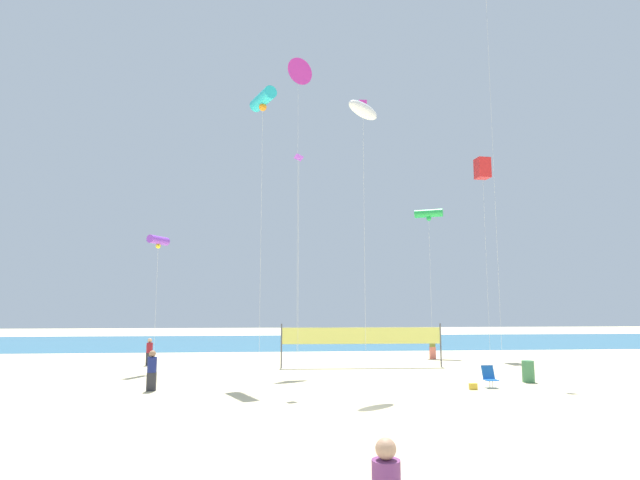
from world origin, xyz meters
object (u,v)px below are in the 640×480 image
object	(u,v)px
beachgoer_navy_shirt	(152,369)
kite_orange_diamond	(488,34)
kite_violet_tube	(158,241)
beachgoer_maroon_shirt	(149,351)
trash_barrel	(528,371)
beachgoer_olive_shirt	(432,345)
kite_cyan_tube	(263,100)
folding_beach_chair	(489,376)
kite_white_inflatable	(363,110)
kite_magenta_delta	(298,73)
beach_handbag	(473,386)
kite_violet_diamond	(299,169)
volleyball_net	(362,337)
kite_red_box	(482,168)
kite_green_tube	(429,214)

from	to	relation	value
beachgoer_navy_shirt	kite_orange_diamond	size ratio (longest dim) A/B	0.07
beachgoer_navy_shirt	kite_violet_tube	world-z (taller)	kite_violet_tube
beachgoer_maroon_shirt	trash_barrel	bearing A→B (deg)	-56.59
beachgoer_olive_shirt	kite_cyan_tube	bearing A→B (deg)	-122.80
folding_beach_chair	kite_cyan_tube	size ratio (longest dim) A/B	0.06
kite_white_inflatable	kite_magenta_delta	world-z (taller)	kite_magenta_delta
trash_barrel	kite_cyan_tube	bearing A→B (deg)	169.14
beachgoer_olive_shirt	beach_handbag	world-z (taller)	beachgoer_olive_shirt
kite_violet_diamond	beachgoer_maroon_shirt	bearing A→B (deg)	135.29
beachgoer_maroon_shirt	volleyball_net	world-z (taller)	volleyball_net
kite_violet_tube	kite_orange_diamond	size ratio (longest dim) A/B	0.33
trash_barrel	kite_violet_tube	xyz separation A→B (m)	(-17.74, 5.40, 6.41)
trash_barrel	kite_violet_tube	distance (m)	19.62
trash_barrel	kite_white_inflatable	xyz separation A→B (m)	(-7.48, -0.64, 11.72)
beachgoer_olive_shirt	kite_white_inflatable	world-z (taller)	kite_white_inflatable
beachgoer_navy_shirt	folding_beach_chair	distance (m)	13.98
kite_violet_tube	kite_violet_diamond	bearing A→B (deg)	-37.50
beachgoer_navy_shirt	kite_white_inflatable	size ratio (longest dim) A/B	0.13
volleyball_net	kite_white_inflatable	size ratio (longest dim) A/B	0.71
beachgoer_maroon_shirt	volleyball_net	xyz separation A→B (m)	(12.00, -1.92, 0.82)
kite_cyan_tube	kite_red_box	xyz separation A→B (m)	(15.16, 8.97, -0.79)
kite_orange_diamond	folding_beach_chair	bearing A→B (deg)	-118.64
volleyball_net	trash_barrel	bearing A→B (deg)	-42.17
beachgoer_navy_shirt	kite_violet_diamond	xyz separation A→B (m)	(5.93, 0.74, 8.64)
beachgoer_olive_shirt	volleyball_net	bearing A→B (deg)	-121.01
trash_barrel	kite_red_box	distance (m)	17.13
beachgoer_navy_shirt	volleyball_net	world-z (taller)	volleyball_net
kite_cyan_tube	kite_green_tube	size ratio (longest dim) A/B	1.38
volleyball_net	kite_violet_diamond	bearing A→B (deg)	-121.42
beachgoer_olive_shirt	folding_beach_chair	xyz separation A→B (m)	(-0.96, -11.05, -0.43)
kite_violet_tube	beachgoer_navy_shirt	bearing A→B (deg)	-77.26
kite_green_tube	beachgoer_navy_shirt	bearing A→B (deg)	-138.94
beachgoer_olive_shirt	trash_barrel	distance (m)	9.93
kite_violet_diamond	kite_violet_tube	xyz separation A→B (m)	(-7.38, 5.66, -2.62)
beachgoer_olive_shirt	kite_red_box	size ratio (longest dim) A/B	0.12
kite_cyan_tube	kite_orange_diamond	size ratio (longest dim) A/B	0.65
folding_beach_chair	trash_barrel	bearing A→B (deg)	72.75
kite_violet_diamond	kite_white_inflatable	bearing A→B (deg)	-7.45
beachgoer_olive_shirt	beach_handbag	distance (m)	11.74
folding_beach_chair	kite_green_tube	distance (m)	17.02
beach_handbag	kite_red_box	bearing A→B (deg)	64.23
beachgoer_navy_shirt	beach_handbag	bearing A→B (deg)	160.80
volleyball_net	kite_green_tube	size ratio (longest dim) A/B	0.88
kite_red_box	kite_violet_diamond	bearing A→B (deg)	-139.24
beach_handbag	kite_magenta_delta	xyz separation A→B (m)	(-6.89, 9.16, 17.60)
volleyball_net	folding_beach_chair	bearing A→B (deg)	-59.37
trash_barrel	kite_red_box	world-z (taller)	kite_red_box
folding_beach_chair	kite_white_inflatable	size ratio (longest dim) A/B	0.07
beachgoer_navy_shirt	kite_magenta_delta	distance (m)	19.84
beachgoer_maroon_shirt	kite_green_tube	bearing A→B (deg)	-18.43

